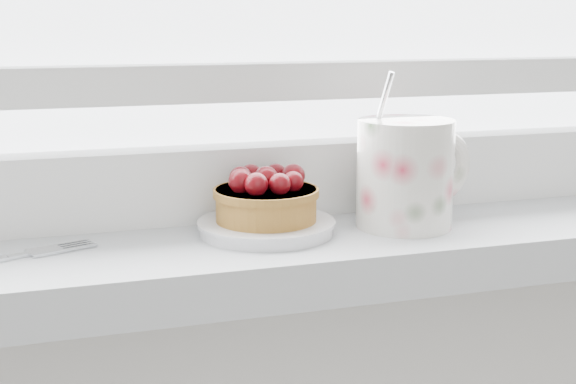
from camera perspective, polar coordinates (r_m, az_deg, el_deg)
name	(u,v)px	position (r m, az deg, el deg)	size (l,w,h in m)	color
saucer	(266,227)	(0.72, -1.56, -2.50)	(0.12, 0.12, 0.01)	silver
raspberry_tart	(266,197)	(0.71, -1.58, -0.38)	(0.09, 0.09, 0.05)	brown
floral_mug	(408,171)	(0.74, 8.51, 1.50)	(0.14, 0.11, 0.14)	silver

